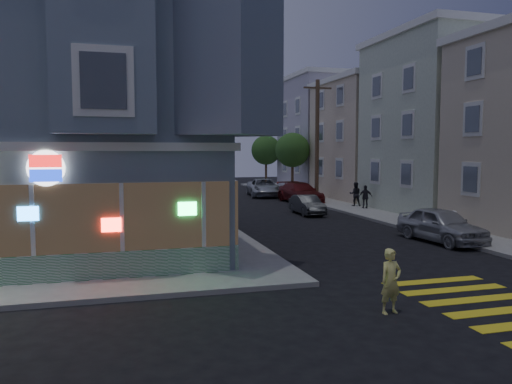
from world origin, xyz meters
name	(u,v)px	position (x,y,z in m)	size (l,w,h in m)	color
ground	(233,319)	(0.00, 0.00, 0.00)	(120.00, 120.00, 0.00)	black
sidewalk_ne	(450,199)	(23.00, 23.00, 0.07)	(24.00, 42.00, 0.15)	gray
corner_building	(25,102)	(-6.00, 10.98, 5.82)	(14.60, 14.60, 11.40)	slate
row_house_b	(475,127)	(19.50, 16.00, 5.40)	(12.00, 8.60, 10.50)	#B1BFA5
row_house_c	(398,141)	(19.50, 25.00, 4.65)	(12.00, 8.60, 9.00)	#BBAB91
row_house_d	(349,135)	(19.50, 34.00, 5.40)	(12.00, 8.60, 10.50)	#AEA9BA
utility_pole	(317,139)	(12.00, 24.00, 4.80)	(2.20, 0.30, 9.00)	#4C3826
street_tree_near	(292,150)	(12.20, 30.00, 3.94)	(3.00, 3.00, 5.30)	#4C3826
street_tree_far	(266,150)	(12.20, 38.00, 3.94)	(3.00, 3.00, 5.30)	#4C3826
running_child	(391,281)	(3.73, -0.62, 0.78)	(0.57, 0.37, 1.57)	#EEED7A
pedestrian_a	(355,194)	(13.00, 19.60, 0.96)	(0.78, 0.61, 1.61)	black
pedestrian_b	(366,197)	(13.00, 18.15, 0.90)	(0.88, 0.36, 1.50)	#232129
parked_car_a	(441,225)	(10.70, 7.09, 0.74)	(1.75, 4.36, 1.49)	#ADB0B5
parked_car_b	(307,205)	(8.60, 17.28, 0.59)	(1.25, 3.58, 1.18)	#323537
parked_car_c	(300,193)	(10.70, 24.04, 0.75)	(2.10, 5.17, 1.50)	maroon
parked_car_d	(264,188)	(9.50, 29.58, 0.75)	(2.50, 5.43, 1.51)	#AFB3BA
traffic_signal	(187,162)	(-0.43, 4.38, 3.54)	(0.61, 0.56, 5.02)	black
fire_hydrant	(454,219)	(13.00, 9.30, 0.61)	(0.51, 0.29, 0.88)	white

